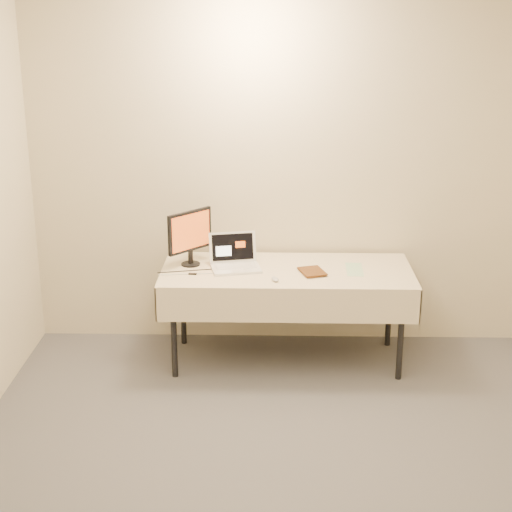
{
  "coord_description": "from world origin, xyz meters",
  "views": [
    {
      "loc": [
        -0.1,
        -3.45,
        2.65
      ],
      "look_at": [
        -0.23,
        1.99,
        0.86
      ],
      "focal_mm": 55.0,
      "sensor_mm": 36.0,
      "label": 1
    }
  ],
  "objects_px": {
    "table": "(287,277)",
    "laptop": "(234,260)",
    "monitor": "(190,234)",
    "book": "(302,260)"
  },
  "relations": [
    {
      "from": "laptop",
      "to": "book",
      "type": "distance_m",
      "value": 0.52
    },
    {
      "from": "laptop",
      "to": "monitor",
      "type": "height_order",
      "value": "monitor"
    },
    {
      "from": "laptop",
      "to": "book",
      "type": "bearing_deg",
      "value": -28.7
    },
    {
      "from": "laptop",
      "to": "book",
      "type": "xyz_separation_m",
      "value": [
        0.5,
        -0.15,
        0.05
      ]
    },
    {
      "from": "monitor",
      "to": "book",
      "type": "distance_m",
      "value": 0.86
    },
    {
      "from": "table",
      "to": "monitor",
      "type": "relative_size",
      "value": 4.43
    },
    {
      "from": "table",
      "to": "laptop",
      "type": "relative_size",
      "value": 4.53
    },
    {
      "from": "table",
      "to": "monitor",
      "type": "bearing_deg",
      "value": 172.99
    },
    {
      "from": "table",
      "to": "book",
      "type": "distance_m",
      "value": 0.23
    },
    {
      "from": "book",
      "to": "laptop",
      "type": "bearing_deg",
      "value": 146.14
    }
  ]
}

